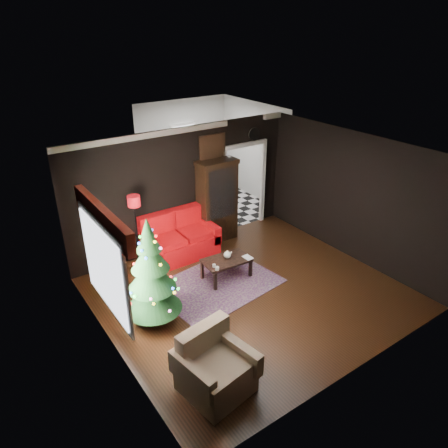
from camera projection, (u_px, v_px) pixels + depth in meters
floor at (250, 293)px, 8.24m from camera, size 5.50×5.50×0.00m
ceiling at (255, 155)px, 7.01m from camera, size 5.50×5.50×0.00m
wall_back at (184, 189)px, 9.47m from camera, size 5.50×0.00×5.50m
wall_front at (364, 297)px, 5.78m from camera, size 5.50×0.00×5.50m
wall_left at (107, 277)px, 6.22m from camera, size 0.00×5.50×5.50m
wall_right at (352, 197)px, 9.04m from camera, size 0.00×5.50×5.50m
doorway at (243, 188)px, 10.50m from camera, size 1.10×0.10×2.10m
left_window at (104, 268)px, 6.37m from camera, size 0.05×1.60×1.40m
valance at (102, 218)px, 6.05m from camera, size 0.12×2.10×0.35m
kitchen_floor at (211, 206)px, 12.06m from camera, size 3.00×3.00×0.00m
kitchen_window at (184, 137)px, 12.39m from camera, size 0.70×0.06×0.70m
rug at (217, 285)px, 8.49m from camera, size 2.55×1.99×0.01m
loveseat at (180, 236)px, 9.33m from camera, size 1.70×0.90×1.00m
curio_cabinet at (217, 203)px, 9.88m from camera, size 0.90×0.45×1.90m
floor_lamp at (137, 233)px, 8.73m from camera, size 0.37×0.37×1.68m
christmas_tree at (151, 272)px, 6.99m from camera, size 1.06×1.06×1.87m
armchair at (216, 365)px, 5.90m from camera, size 1.06×1.06×0.94m
coffee_table at (226, 268)px, 8.64m from camera, size 0.99×0.64×0.43m
teapot at (227, 255)px, 8.55m from camera, size 0.21×0.21×0.16m
cup_a at (214, 266)px, 8.27m from camera, size 0.09×0.09×0.06m
cup_b at (217, 268)px, 8.17m from camera, size 0.10×0.10×0.07m
book at (245, 254)px, 8.51m from camera, size 0.16×0.02×0.21m
wall_clock at (254, 134)px, 10.00m from camera, size 0.32×0.32×0.06m
painting at (212, 147)px, 9.45m from camera, size 0.62×0.05×0.52m
kitchen_counter at (189, 180)px, 12.75m from camera, size 1.80×0.60×0.90m
kitchen_table at (208, 200)px, 11.52m from camera, size 0.70×0.70×0.75m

